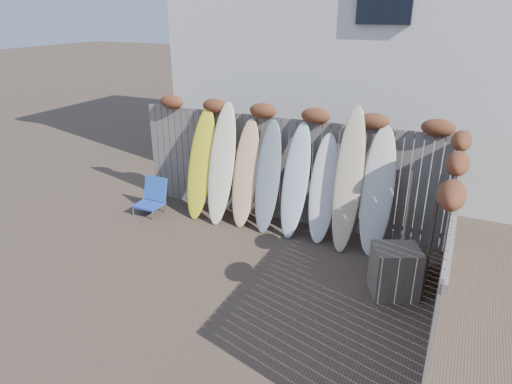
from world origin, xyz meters
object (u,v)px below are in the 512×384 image
at_px(beach_chair, 152,197).
at_px(wooden_crate, 395,271).
at_px(lattice_panel, 431,236).
at_px(surfboard_0, 201,164).

distance_m(beach_chair, wooden_crate, 4.96).
distance_m(lattice_panel, surfboard_0, 4.38).
xyz_separation_m(wooden_crate, lattice_panel, (0.39, 0.53, 0.40)).
bearing_deg(wooden_crate, surfboard_0, 162.70).
bearing_deg(surfboard_0, wooden_crate, -14.86).
xyz_separation_m(lattice_panel, surfboard_0, (-4.31, 0.69, 0.28)).
height_order(beach_chair, lattice_panel, lattice_panel).
xyz_separation_m(beach_chair, lattice_panel, (5.27, -0.34, 0.45)).
relative_size(beach_chair, surfboard_0, 0.32).
relative_size(wooden_crate, surfboard_0, 0.34).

